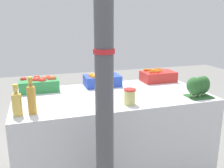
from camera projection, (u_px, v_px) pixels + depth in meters
market_table at (112, 135)px, 2.47m from camera, size 1.80×0.93×0.85m
support_pole at (104, 52)px, 1.52m from camera, size 0.13×0.13×2.69m
apple_crate at (40, 84)px, 2.46m from camera, size 0.37×0.23×0.15m
orange_crate at (101, 79)px, 2.64m from camera, size 0.37×0.23×0.15m
carrot_crate at (158, 76)px, 2.84m from camera, size 0.37×0.23×0.15m
broccoli_pile at (198, 86)px, 2.26m from camera, size 0.24×0.18×0.19m
juice_bottle_golden at (17, 103)px, 1.82m from camera, size 0.07×0.07×0.24m
juice_bottle_amber at (32, 98)px, 1.85m from camera, size 0.06×0.06×0.28m
pickle_jar at (130, 97)px, 2.07m from camera, size 0.10×0.10×0.13m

